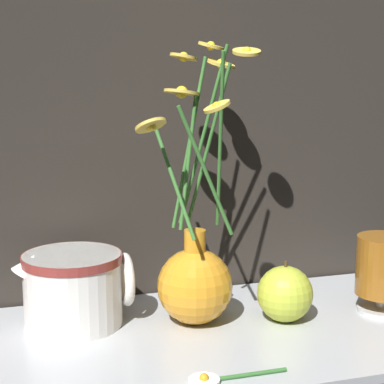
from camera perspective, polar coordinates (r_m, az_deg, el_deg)
The scene contains 7 objects.
ground_plane at distance 0.87m, azimuth -0.44°, elevation -13.29°, with size 6.00×6.00×0.00m, color black.
shelf at distance 0.87m, azimuth -0.44°, elevation -12.93°, with size 0.80×0.35×0.01m.
vase_with_flowers at distance 0.89m, azimuth 0.29°, elevation -7.09°, with size 0.18×0.17×0.39m.
ceramic_pitcher at distance 0.90m, azimuth -10.44°, elevation -8.18°, with size 0.16×0.14×0.11m.
tea_glass at distance 0.97m, azimuth 16.62°, elevation -6.44°, with size 0.08×0.08×0.11m.
orange_fruit at distance 0.91m, azimuth 8.26°, elevation -8.94°, with size 0.08×0.08×0.09m.
loose_daisy at distance 0.75m, azimuth 2.14°, elevation -16.25°, with size 0.12×0.04×0.01m.
Camera 1 is at (-0.22, -0.77, 0.35)m, focal length 60.00 mm.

